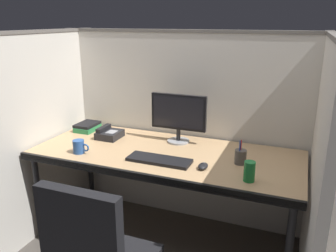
{
  "coord_description": "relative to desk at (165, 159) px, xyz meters",
  "views": [
    {
      "loc": [
        0.86,
        -1.82,
        1.65
      ],
      "look_at": [
        0.0,
        0.35,
        0.92
      ],
      "focal_mm": 36.7,
      "sensor_mm": 36.0,
      "label": 1
    }
  ],
  "objects": [
    {
      "name": "cubicle_partition_left",
      "position": [
        -0.99,
        -0.09,
        0.1
      ],
      "size": [
        0.06,
        1.41,
        1.57
      ],
      "color": "beige",
      "rests_on": "ground"
    },
    {
      "name": "desk_phone",
      "position": [
        -0.53,
        0.13,
        0.08
      ],
      "size": [
        0.17,
        0.19,
        0.09
      ],
      "color": "black",
      "rests_on": "desk"
    },
    {
      "name": "cubicle_partition_rear",
      "position": [
        0.0,
        0.46,
        0.1
      ],
      "size": [
        2.21,
        0.06,
        1.57
      ],
      "color": "beige",
      "rests_on": "ground"
    },
    {
      "name": "cubicle_partition_right",
      "position": [
        0.99,
        -0.09,
        0.1
      ],
      "size": [
        0.06,
        1.41,
        1.57
      ],
      "color": "beige",
      "rests_on": "ground"
    },
    {
      "name": "soda_can",
      "position": [
        0.63,
        -0.24,
        0.11
      ],
      "size": [
        0.07,
        0.07,
        0.12
      ],
      "primitive_type": "cylinder",
      "color": "#197233",
      "rests_on": "desk"
    },
    {
      "name": "computer_mouse",
      "position": [
        0.33,
        -0.17,
        0.07
      ],
      "size": [
        0.06,
        0.1,
        0.04
      ],
      "color": "black",
      "rests_on": "desk"
    },
    {
      "name": "pen_cup",
      "position": [
        0.53,
        0.0,
        0.1
      ],
      "size": [
        0.08,
        0.08,
        0.16
      ],
      "color": "#4C4742",
      "rests_on": "desk"
    },
    {
      "name": "coffee_mug",
      "position": [
        -0.56,
        -0.23,
        0.1
      ],
      "size": [
        0.13,
        0.08,
        0.09
      ],
      "color": "#264C8C",
      "rests_on": "desk"
    },
    {
      "name": "book_stack",
      "position": [
        -0.81,
        0.23,
        0.08
      ],
      "size": [
        0.16,
        0.22,
        0.06
      ],
      "color": "#26723F",
      "rests_on": "desk"
    },
    {
      "name": "monitor_center",
      "position": [
        0.01,
        0.24,
        0.27
      ],
      "size": [
        0.43,
        0.17,
        0.37
      ],
      "color": "gray",
      "rests_on": "desk"
    },
    {
      "name": "keyboard_main",
      "position": [
        0.03,
        -0.16,
        0.06
      ],
      "size": [
        0.43,
        0.15,
        0.02
      ],
      "primitive_type": "cube",
      "color": "black",
      "rests_on": "desk"
    },
    {
      "name": "desk",
      "position": [
        0.0,
        0.0,
        0.0
      ],
      "size": [
        1.9,
        0.8,
        0.74
      ],
      "color": "tan",
      "rests_on": "ground"
    }
  ]
}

